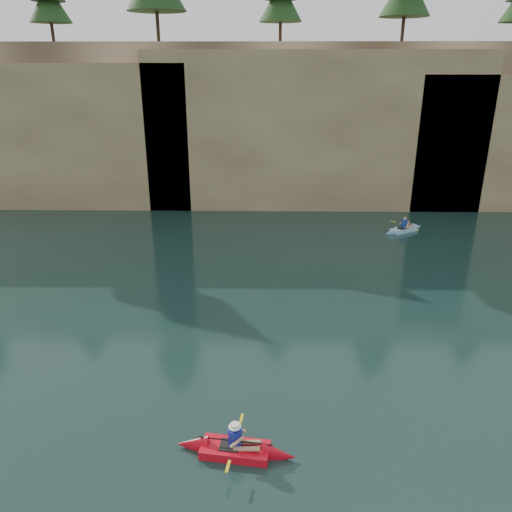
{
  "coord_description": "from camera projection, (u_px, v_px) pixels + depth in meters",
  "views": [
    {
      "loc": [
        -1.63,
        -13.91,
        10.1
      ],
      "look_at": [
        -1.94,
        4.47,
        3.0
      ],
      "focal_mm": 35.0,
      "sensor_mm": 36.0,
      "label": 1
    }
  ],
  "objects": [
    {
      "name": "ground",
      "position": [
        312.0,
        389.0,
        16.59
      ],
      "size": [
        160.0,
        160.0,
        0.0
      ],
      "primitive_type": "plane",
      "color": "black",
      "rests_on": "ground"
    },
    {
      "name": "kayaker_ltblue_mid",
      "position": [
        404.0,
        229.0,
        32.1
      ],
      "size": [
        3.09,
        2.25,
        1.21
      ],
      "rotation": [
        0.0,
        0.0,
        0.54
      ],
      "color": "#7DB5D2",
      "rests_on": "ground"
    },
    {
      "name": "sea_cave_west",
      "position": [
        42.0,
        182.0,
        36.63
      ],
      "size": [
        4.5,
        1.0,
        4.0
      ],
      "primitive_type": "cube",
      "color": "black",
      "rests_on": "ground"
    },
    {
      "name": "sea_cave_east",
      "position": [
        425.0,
        180.0,
        36.1
      ],
      "size": [
        5.0,
        1.0,
        4.5
      ],
      "primitive_type": "cube",
      "color": "black",
      "rests_on": "ground"
    },
    {
      "name": "main_kayaker",
      "position": [
        235.0,
        449.0,
        13.77
      ],
      "size": [
        3.43,
        2.28,
        1.25
      ],
      "rotation": [
        0.0,
        0.0,
        -0.14
      ],
      "color": "red",
      "rests_on": "ground"
    },
    {
      "name": "cliff_slab_west",
      "position": [
        11.0,
        135.0,
        36.08
      ],
      "size": [
        26.0,
        2.4,
        10.56
      ],
      "primitive_type": "cube",
      "color": "tan",
      "rests_on": "ground"
    },
    {
      "name": "sea_cave_center",
      "position": [
        232.0,
        188.0,
        36.55
      ],
      "size": [
        3.5,
        1.0,
        3.2
      ],
      "primitive_type": "cube",
      "color": "black",
      "rests_on": "ground"
    },
    {
      "name": "cliff_slab_center",
      "position": [
        315.0,
        130.0,
        35.59
      ],
      "size": [
        24.0,
        2.4,
        11.4
      ],
      "primitive_type": "cube",
      "color": "tan",
      "rests_on": "ground"
    },
    {
      "name": "cliff",
      "position": [
        284.0,
        115.0,
        42.41
      ],
      "size": [
        70.0,
        16.0,
        12.0
      ],
      "primitive_type": "cube",
      "color": "tan",
      "rests_on": "ground"
    }
  ]
}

